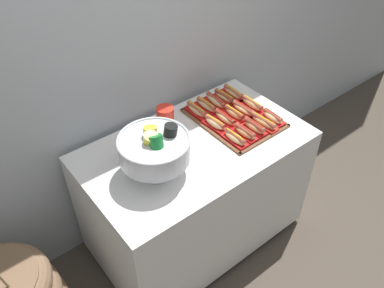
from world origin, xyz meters
name	(u,v)px	position (x,y,z in m)	size (l,w,h in m)	color
ground_plane	(195,233)	(0.00, 0.00, 0.00)	(10.00, 10.00, 0.00)	#4C4238
back_wall	(143,30)	(0.00, 0.46, 1.30)	(6.00, 0.10, 2.60)	#B2BCC1
buffet_table	(195,191)	(0.00, 0.00, 0.42)	(1.27, 0.74, 0.80)	white
serving_tray	(234,118)	(0.33, 0.04, 0.80)	(0.41, 0.53, 0.01)	brown
hot_dog_0	(235,138)	(0.18, -0.12, 0.83)	(0.07, 0.16, 0.06)	#B21414
hot_dog_1	(245,133)	(0.25, -0.12, 0.83)	(0.07, 0.16, 0.06)	#B21414
hot_dog_2	(254,127)	(0.33, -0.12, 0.84)	(0.07, 0.16, 0.07)	#B21414
hot_dog_3	(264,122)	(0.40, -0.12, 0.83)	(0.08, 0.19, 0.06)	red
hot_dog_4	(272,117)	(0.48, -0.12, 0.83)	(0.07, 0.16, 0.06)	red
hot_dog_5	(215,124)	(0.18, 0.04, 0.83)	(0.08, 0.16, 0.06)	#B21414
hot_dog_6	(225,119)	(0.25, 0.04, 0.83)	(0.06, 0.17, 0.06)	red
hot_dog_7	(234,114)	(0.33, 0.04, 0.83)	(0.06, 0.15, 0.06)	red
hot_dog_8	(243,110)	(0.40, 0.04, 0.83)	(0.07, 0.18, 0.06)	red
hot_dog_9	(252,104)	(0.48, 0.04, 0.84)	(0.06, 0.18, 0.06)	#B21414
hot_dog_10	(197,110)	(0.17, 0.21, 0.83)	(0.06, 0.17, 0.06)	red
hot_dog_11	(206,106)	(0.25, 0.21, 0.83)	(0.06, 0.18, 0.06)	red
hot_dog_12	(216,101)	(0.32, 0.21, 0.83)	(0.08, 0.19, 0.06)	red
hot_dog_13	(225,97)	(0.40, 0.21, 0.83)	(0.07, 0.17, 0.06)	red
hot_dog_14	(234,93)	(0.47, 0.21, 0.83)	(0.07, 0.19, 0.06)	red
punch_bowl	(155,148)	(-0.29, -0.04, 0.96)	(0.36, 0.36, 0.28)	silver
cup_stack	(166,123)	(-0.09, 0.15, 0.90)	(0.09, 0.09, 0.20)	red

